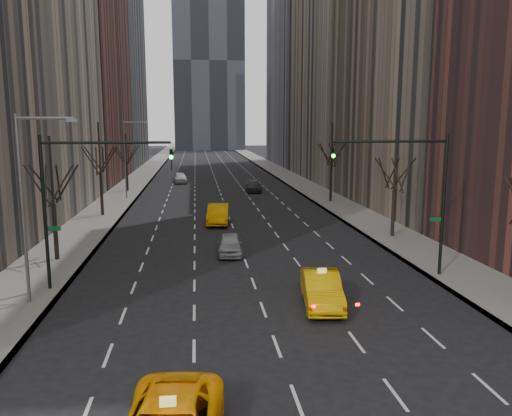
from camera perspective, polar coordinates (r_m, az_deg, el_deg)
name	(u,v)px	position (r m, az deg, el deg)	size (l,w,h in m)	color
ground	(297,401)	(16.99, 4.70, -21.13)	(400.00, 400.00, 0.00)	black
sidewalk_left	(141,177)	(85.25, -13.06, 3.46)	(4.50, 320.00, 0.15)	slate
sidewalk_right	(286,175)	(86.11, 3.40, 3.74)	(4.50, 320.00, 0.15)	slate
bld_left_far	(69,34)	(83.48, -20.61, 18.10)	(14.00, 28.00, 44.00)	brown
bld_left_deep	(103,20)	(113.87, -17.12, 19.88)	(14.00, 30.00, 60.00)	slate
bld_right_far	(353,18)	(83.68, 11.04, 20.58)	(14.00, 28.00, 50.00)	tan
bld_right_deep	(309,29)	(113.87, 6.05, 19.72)	(14.00, 30.00, 58.00)	slate
tree_lw_b	(54,204)	(33.89, -22.13, 0.42)	(3.36, 3.50, 7.82)	black
tree_lw_c	(101,174)	(49.35, -17.34, 3.69)	(3.36, 3.50, 8.74)	black
tree_lw_d	(127,165)	(67.11, -14.58, 4.83)	(3.36, 3.50, 7.36)	black
tree_rw_b	(394,190)	(39.61, 15.51, 1.99)	(3.36, 3.50, 7.82)	black
tree_rw_c	(331,167)	(56.54, 8.61, 4.69)	(3.36, 3.50, 8.74)	black
traffic_mast_left	(77,187)	(27.18, -19.75, 2.25)	(6.69, 0.39, 8.00)	black
traffic_mast_right	(416,182)	(29.14, 17.82, 2.81)	(6.69, 0.39, 8.00)	black
streetlight_near	(29,190)	(25.71, -24.50, 1.87)	(2.83, 0.22, 9.00)	slate
streetlight_far	(128,151)	(59.90, -14.43, 6.28)	(2.83, 0.22, 9.00)	slate
taxi_sedan	(322,289)	(24.63, 7.50, -9.15)	(1.71, 4.91, 1.62)	#E2A704
silver_sedan_ahead	(230,244)	(33.84, -2.98, -4.13)	(1.63, 4.05, 1.38)	#999CA0
far_taxi	(218,214)	(44.26, -4.35, -0.68)	(1.82, 5.22, 1.72)	#F69E05
far_suv_grey	(253,186)	(65.57, -0.30, 2.54)	(2.05, 5.03, 1.46)	#2D2D33
far_car_white	(180,178)	(76.05, -8.65, 3.44)	(1.87, 4.66, 1.59)	silver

